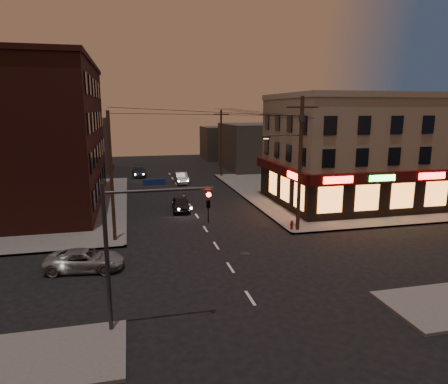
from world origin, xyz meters
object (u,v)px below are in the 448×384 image
object	(u,v)px
suv_cross	(85,260)
fire_hydrant	(292,224)
sedan_far	(139,171)
sedan_mid	(181,178)
sedan_near	(181,204)

from	to	relation	value
suv_cross	fire_hydrant	xyz separation A→B (m)	(14.72, 4.39, -0.09)
sedan_far	fire_hydrant	size ratio (longest dim) A/B	6.85
sedan_mid	fire_hydrant	size ratio (longest dim) A/B	6.05
sedan_mid	fire_hydrant	distance (m)	22.80
fire_hydrant	suv_cross	bearing A→B (deg)	-163.41
sedan_near	sedan_far	size ratio (longest dim) A/B	0.83
suv_cross	sedan_mid	world-z (taller)	sedan_mid
sedan_far	fire_hydrant	bearing A→B (deg)	-69.96
sedan_near	sedan_mid	bearing A→B (deg)	86.05
sedan_near	sedan_mid	size ratio (longest dim) A/B	0.94
sedan_near	sedan_mid	world-z (taller)	sedan_mid
fire_hydrant	sedan_far	bearing A→B (deg)	110.43
sedan_mid	sedan_far	size ratio (longest dim) A/B	0.88
fire_hydrant	sedan_near	bearing A→B (deg)	132.65
suv_cross	fire_hydrant	size ratio (longest dim) A/B	6.45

